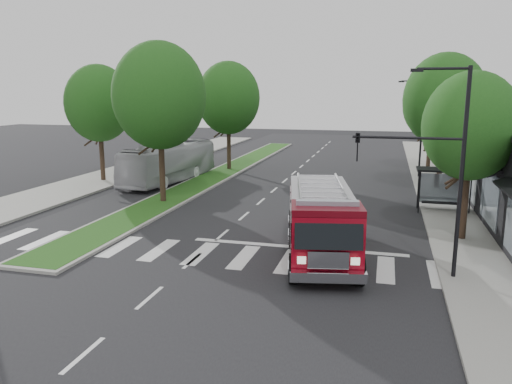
# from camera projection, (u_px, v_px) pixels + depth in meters

# --- Properties ---
(ground) EXTENTS (140.00, 140.00, 0.00)m
(ground) POSITION_uv_depth(u_px,v_px,m) (222.00, 235.00, 25.05)
(ground) COLOR black
(ground) RESTS_ON ground
(sidewalk_right) EXTENTS (5.00, 80.00, 0.15)m
(sidewalk_right) POSITION_uv_depth(u_px,v_px,m) (461.00, 205.00, 31.42)
(sidewalk_right) COLOR gray
(sidewalk_right) RESTS_ON ground
(sidewalk_left) EXTENTS (5.00, 80.00, 0.15)m
(sidewalk_left) POSITION_uv_depth(u_px,v_px,m) (83.00, 185.00, 38.11)
(sidewalk_left) COLOR gray
(sidewalk_left) RESTS_ON ground
(median) EXTENTS (3.00, 50.00, 0.15)m
(median) POSITION_uv_depth(u_px,v_px,m) (222.00, 173.00, 43.59)
(median) COLOR gray
(median) RESTS_ON ground
(bus_shelter) EXTENTS (3.20, 1.60, 2.61)m
(bus_shelter) POSITION_uv_depth(u_px,v_px,m) (444.00, 178.00, 29.60)
(bus_shelter) COLOR black
(bus_shelter) RESTS_ON ground
(tree_right_near) EXTENTS (4.40, 4.40, 8.05)m
(tree_right_near) POSITION_uv_depth(u_px,v_px,m) (471.00, 126.00, 23.00)
(tree_right_near) COLOR black
(tree_right_near) RESTS_ON ground
(tree_right_mid) EXTENTS (5.60, 5.60, 9.72)m
(tree_right_mid) POSITION_uv_depth(u_px,v_px,m) (445.00, 100.00, 34.18)
(tree_right_mid) COLOR black
(tree_right_mid) RESTS_ON ground
(tree_right_far) EXTENTS (5.00, 5.00, 8.73)m
(tree_right_far) POSITION_uv_depth(u_px,v_px,m) (432.00, 106.00, 43.80)
(tree_right_far) COLOR black
(tree_right_far) RESTS_ON ground
(tree_median_near) EXTENTS (5.80, 5.80, 10.16)m
(tree_median_near) POSITION_uv_depth(u_px,v_px,m) (159.00, 96.00, 30.87)
(tree_median_near) COLOR black
(tree_median_near) RESTS_ON ground
(tree_median_far) EXTENTS (5.60, 5.60, 9.72)m
(tree_median_far) POSITION_uv_depth(u_px,v_px,m) (228.00, 98.00, 44.21)
(tree_median_far) COLOR black
(tree_median_far) RESTS_ON ground
(tree_left_mid) EXTENTS (5.20, 5.20, 9.16)m
(tree_left_mid) POSITION_uv_depth(u_px,v_px,m) (99.00, 103.00, 38.67)
(tree_left_mid) COLOR black
(tree_left_mid) RESTS_ON ground
(streetlight_right_near) EXTENTS (4.08, 0.22, 8.00)m
(streetlight_right_near) POSITION_uv_depth(u_px,v_px,m) (437.00, 158.00, 18.42)
(streetlight_right_near) COLOR black
(streetlight_right_near) RESTS_ON ground
(streetlight_right_far) EXTENTS (2.11, 0.20, 8.00)m
(streetlight_right_far) POSITION_uv_depth(u_px,v_px,m) (420.00, 124.00, 40.56)
(streetlight_right_far) COLOR black
(streetlight_right_far) RESTS_ON ground
(fire_engine) EXTENTS (4.35, 9.42, 3.15)m
(fire_engine) POSITION_uv_depth(u_px,v_px,m) (321.00, 221.00, 21.86)
(fire_engine) COLOR #57040D
(fire_engine) RESTS_ON ground
(city_bus) EXTENTS (3.71, 11.37, 3.11)m
(city_bus) POSITION_uv_depth(u_px,v_px,m) (170.00, 162.00, 39.62)
(city_bus) COLOR silver
(city_bus) RESTS_ON ground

